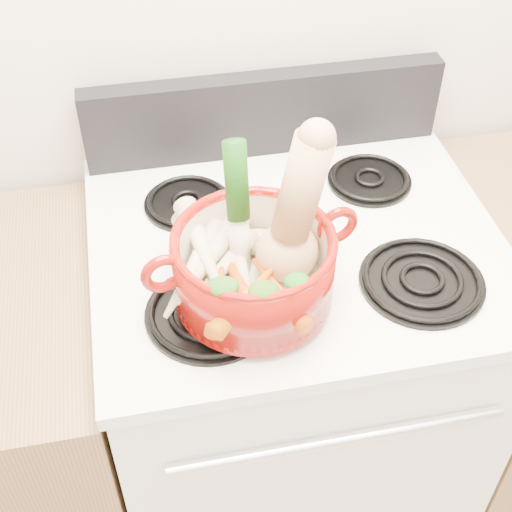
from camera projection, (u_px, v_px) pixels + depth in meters
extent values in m
cube|color=white|center=(288.00, 391.00, 1.69)|extent=(0.76, 0.65, 0.92)
cube|color=white|center=(296.00, 244.00, 1.37)|extent=(0.78, 0.67, 0.03)
cube|color=black|center=(264.00, 114.00, 1.51)|extent=(0.76, 0.05, 0.18)
cylinder|color=silver|center=(339.00, 441.00, 1.23)|extent=(0.60, 0.02, 0.02)
cylinder|color=black|center=(210.00, 311.00, 1.21)|extent=(0.22, 0.22, 0.02)
cylinder|color=black|center=(422.00, 280.00, 1.26)|extent=(0.22, 0.22, 0.02)
cylinder|color=black|center=(187.00, 201.00, 1.42)|extent=(0.17, 0.17, 0.02)
cylinder|color=black|center=(370.00, 179.00, 1.47)|extent=(0.17, 0.17, 0.02)
cylinder|color=maroon|center=(254.00, 268.00, 1.18)|extent=(0.31, 0.31, 0.13)
torus|color=maroon|center=(163.00, 273.00, 1.10)|extent=(0.08, 0.03, 0.07)
torus|color=maroon|center=(337.00, 225.00, 1.19)|extent=(0.08, 0.03, 0.07)
cylinder|color=white|center=(238.00, 209.00, 1.15)|extent=(0.04, 0.09, 0.25)
ellipsoid|color=tan|center=(259.00, 243.00, 1.25)|extent=(0.09, 0.08, 0.04)
cone|color=beige|center=(209.00, 266.00, 1.20)|extent=(0.10, 0.25, 0.07)
cone|color=beige|center=(220.00, 269.00, 1.19)|extent=(0.16, 0.15, 0.05)
cone|color=beige|center=(240.00, 259.00, 1.20)|extent=(0.05, 0.18, 0.06)
cone|color=beige|center=(193.00, 268.00, 1.18)|extent=(0.15, 0.19, 0.06)
cone|color=beige|center=(211.00, 256.00, 1.19)|extent=(0.17, 0.19, 0.06)
cone|color=beige|center=(204.00, 251.00, 1.19)|extent=(0.08, 0.23, 0.06)
cone|color=#C9450A|center=(243.00, 294.00, 1.16)|extent=(0.07, 0.19, 0.05)
cone|color=#CA5E0A|center=(218.00, 298.00, 1.15)|extent=(0.07, 0.15, 0.04)
cone|color=#C14D09|center=(279.00, 294.00, 1.15)|extent=(0.08, 0.17, 0.04)
cone|color=orange|center=(245.00, 301.00, 1.12)|extent=(0.14, 0.14, 0.05)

